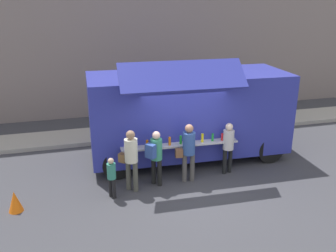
% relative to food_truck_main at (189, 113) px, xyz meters
% --- Properties ---
extents(ground_plane, '(60.00, 60.00, 0.00)m').
position_rel_food_truck_main_xyz_m(ground_plane, '(-0.52, -1.97, -1.55)').
color(ground_plane, '#38383D').
extents(curb_strip, '(28.00, 1.60, 0.15)m').
position_rel_food_truck_main_xyz_m(curb_strip, '(-4.00, 2.62, -1.48)').
color(curb_strip, '#9E998E').
rests_on(curb_strip, ground).
extents(building_behind, '(32.00, 2.40, 8.61)m').
position_rel_food_truck_main_xyz_m(building_behind, '(-3.00, 6.52, 2.75)').
color(building_behind, gray).
rests_on(building_behind, ground).
extents(food_truck_main, '(6.40, 3.27, 3.46)m').
position_rel_food_truck_main_xyz_m(food_truck_main, '(0.00, 0.00, 0.00)').
color(food_truck_main, '#2C339A').
rests_on(food_truck_main, ground).
extents(traffic_cone_orange, '(0.36, 0.36, 0.55)m').
position_rel_food_truck_main_xyz_m(traffic_cone_orange, '(-5.22, -2.05, -1.28)').
color(traffic_cone_orange, orange).
rests_on(traffic_cone_orange, ground).
extents(trash_bin, '(0.60, 0.60, 0.90)m').
position_rel_food_truck_main_xyz_m(trash_bin, '(4.46, 2.32, -1.10)').
color(trash_bin, '#2D5D35').
rests_on(trash_bin, ground).
extents(customer_front_ordering, '(0.58, 0.36, 1.76)m').
position_rel_food_truck_main_xyz_m(customer_front_ordering, '(-0.55, -1.65, -0.51)').
color(customer_front_ordering, '#4A4745').
rests_on(customer_front_ordering, ground).
extents(customer_mid_with_backpack, '(0.52, 0.49, 1.63)m').
position_rel_food_truck_main_xyz_m(customer_mid_with_backpack, '(-1.51, -1.65, -0.56)').
color(customer_mid_with_backpack, black).
rests_on(customer_mid_with_backpack, ground).
extents(customer_rear_waiting, '(0.52, 0.50, 1.77)m').
position_rel_food_truck_main_xyz_m(customer_rear_waiting, '(-2.22, -1.74, -0.51)').
color(customer_rear_waiting, '#49493F').
rests_on(customer_rear_waiting, ground).
extents(customer_extra_browsing, '(0.33, 0.33, 1.60)m').
position_rel_food_truck_main_xyz_m(customer_extra_browsing, '(0.78, -1.46, -0.59)').
color(customer_extra_browsing, black).
rests_on(customer_extra_browsing, ground).
extents(child_near_queue, '(0.23, 0.23, 1.15)m').
position_rel_food_truck_main_xyz_m(child_near_queue, '(-2.79, -2.01, -0.86)').
color(child_near_queue, black).
rests_on(child_near_queue, ground).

